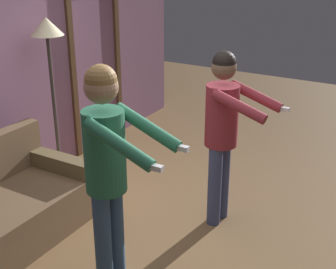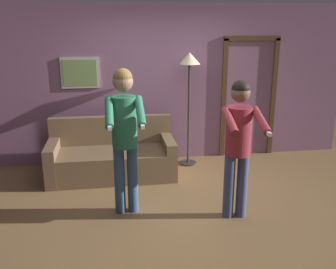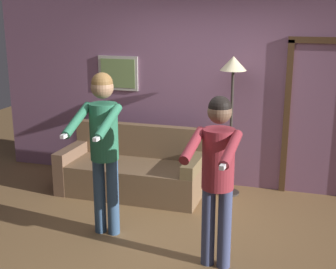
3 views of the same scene
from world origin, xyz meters
The scene contains 5 objects.
ground_plane centered at (0.00, 0.00, 0.00)m, with size 12.00×12.00×0.00m, color brown.
back_wall_assembly centered at (0.01, 1.91, 1.30)m, with size 6.40×0.10×2.60m.
torchiere_lamp centered at (0.36, 1.56, 1.54)m, with size 0.34×0.34×1.84m.
person_standing_left centered at (-0.73, 0.00, 1.10)m, with size 0.43×0.73×1.79m.
person_standing_right centered at (0.56, -0.32, 1.01)m, with size 0.46×0.72×1.67m.
Camera 1 is at (-3.09, -1.87, 2.52)m, focal length 50.00 mm.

